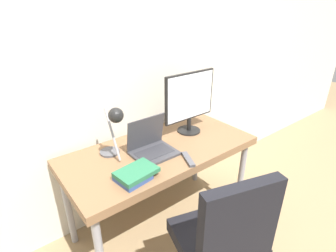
{
  "coord_description": "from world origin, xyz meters",
  "views": [
    {
      "loc": [
        -1.01,
        -1.03,
        1.74
      ],
      "look_at": [
        0.04,
        0.31,
        0.94
      ],
      "focal_mm": 28.0,
      "sensor_mm": 36.0,
      "label": 1
    }
  ],
  "objects": [
    {
      "name": "monitor",
      "position": [
        0.36,
        0.43,
        1.04
      ],
      "size": [
        0.49,
        0.19,
        0.5
      ],
      "color": "black",
      "rests_on": "desk"
    },
    {
      "name": "wall_back",
      "position": [
        0.0,
        0.75,
        1.3
      ],
      "size": [
        8.0,
        0.05,
        2.6
      ],
      "color": "beige",
      "rests_on": "ground_plane"
    },
    {
      "name": "desk",
      "position": [
        0.0,
        0.34,
        0.69
      ],
      "size": [
        1.44,
        0.69,
        0.76
      ],
      "color": "brown",
      "rests_on": "ground_plane"
    },
    {
      "name": "office_chair",
      "position": [
        -0.1,
        -0.38,
        0.54
      ],
      "size": [
        0.58,
        0.58,
        0.98
      ],
      "color": "black",
      "rests_on": "ground_plane"
    },
    {
      "name": "desk_lamp",
      "position": [
        -0.33,
        0.4,
        1.01
      ],
      "size": [
        0.14,
        0.27,
        0.4
      ],
      "color": "#4C4C51",
      "rests_on": "desk"
    },
    {
      "name": "laptop",
      "position": [
        -0.09,
        0.33,
        0.81
      ],
      "size": [
        0.3,
        0.25,
        0.26
      ],
      "color": "#38383D",
      "rests_on": "desk"
    },
    {
      "name": "ground_plane",
      "position": [
        0.0,
        0.0,
        0.0
      ],
      "size": [
        12.0,
        12.0,
        0.0
      ],
      "primitive_type": "plane",
      "color": "#937A56"
    },
    {
      "name": "tv_remote",
      "position": [
        0.05,
        0.09,
        0.77
      ],
      "size": [
        0.1,
        0.18,
        0.02
      ],
      "color": "#4C4C51",
      "rests_on": "desk"
    },
    {
      "name": "book_stack",
      "position": [
        -0.35,
        0.13,
        0.79
      ],
      "size": [
        0.27,
        0.2,
        0.06
      ],
      "color": "#334C8C",
      "rests_on": "desk"
    }
  ]
}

